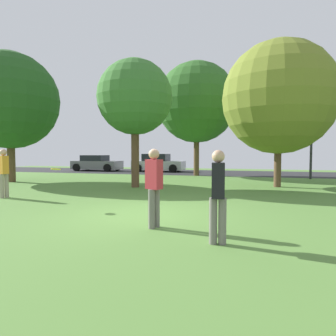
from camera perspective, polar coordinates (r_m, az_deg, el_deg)
The scene contains 13 objects.
ground_plane at distance 7.89m, azimuth -4.80°, elevation -8.78°, with size 44.00×44.00×0.00m, color #547F38.
road_strip at distance 23.44m, azimuth 8.97°, elevation -0.91°, with size 44.00×6.40×0.01m, color #28282B.
maple_tree_near at distance 20.82m, azimuth 5.47°, elevation 12.26°, with size 5.43×5.43×7.67m.
oak_tree_right at distance 14.03m, azimuth -6.31°, elevation 13.14°, with size 3.41×3.41×5.80m.
oak_tree_left at distance 18.46m, azimuth -27.85°, elevation 11.22°, with size 5.13×5.13×6.92m.
oak_tree_center at distance 14.93m, azimuth 20.31°, elevation 12.40°, with size 5.13×5.13×6.66m.
person_thrower at distance 6.38m, azimuth -2.67°, elevation -3.12°, with size 0.38×0.32×1.69m.
person_catcher at distance 12.01m, azimuth -28.72°, elevation -0.48°, with size 0.38×0.32×1.72m.
person_bystander at distance 5.32m, azimuth 9.47°, elevation -4.62°, with size 0.30×0.34×1.65m.
frisbee_disc at distance 9.15m, azimuth -20.54°, elevation -0.21°, with size 0.29×0.29×0.07m.
parked_car_grey at distance 26.41m, azimuth -13.39°, elevation 0.83°, with size 4.08×2.06×1.34m.
parked_car_silver at distance 24.77m, azimuth -1.89°, elevation 0.86°, with size 4.18×2.07×1.46m.
street_lamp_post at distance 19.73m, azimuth 25.56°, elevation 4.61°, with size 0.14×0.14×4.50m, color #2D2D33.
Camera 1 is at (2.70, -7.23, 1.62)m, focal length 32.11 mm.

